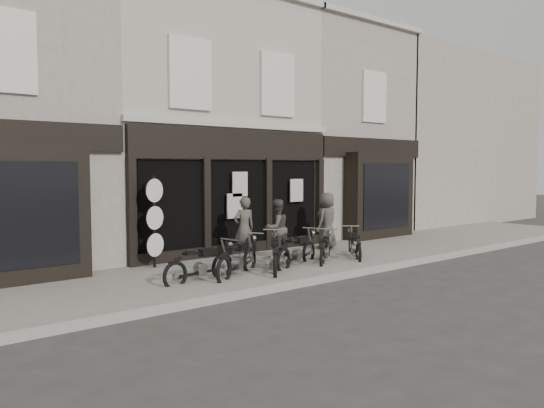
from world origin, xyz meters
TOP-DOWN VIEW (x-y plane):
  - ground_plane at (0.00, 0.00)m, footprint 90.00×90.00m
  - pavement at (0.00, 0.90)m, footprint 30.00×4.20m
  - kerb at (0.00, -1.25)m, footprint 30.00×0.25m
  - central_building at (0.00, 5.95)m, footprint 7.30×6.22m
  - neighbour_right at (6.35, 5.90)m, footprint 5.60×6.73m
  - filler_right at (14.50, 6.00)m, footprint 11.00×6.00m
  - motorcycle_0 at (-2.90, 0.34)m, footprint 2.10×0.63m
  - motorcycle_1 at (-1.87, 0.29)m, footprint 2.01×1.36m
  - motorcycle_2 at (-0.76, 0.22)m, footprint 1.60×1.88m
  - motorcycle_3 at (0.16, 0.37)m, footprint 2.07×1.07m
  - motorcycle_4 at (1.19, 0.33)m, footprint 1.66×1.42m
  - motorcycle_5 at (2.36, 0.27)m, footprint 1.43×1.68m
  - man_left at (-0.48, 1.93)m, footprint 0.71×0.52m
  - man_centre at (0.52, 1.68)m, footprint 0.84×0.67m
  - man_right at (2.78, 1.85)m, footprint 1.01×0.79m
  - advert_sign_post at (-3.02, 2.44)m, footprint 0.60×0.40m

SIDE VIEW (x-z plane):
  - ground_plane at x=0.00m, z-range 0.00..0.00m
  - pavement at x=0.00m, z-range 0.00..0.12m
  - kerb at x=0.00m, z-range 0.00..0.13m
  - motorcycle_4 at x=1.19m, z-range -0.10..0.85m
  - motorcycle_5 at x=2.36m, z-range -0.10..0.85m
  - motorcycle_0 at x=-2.90m, z-range -0.10..0.90m
  - motorcycle_3 at x=0.16m, z-range -0.11..0.94m
  - motorcycle_1 at x=-1.87m, z-range -0.11..0.95m
  - motorcycle_2 at x=-0.76m, z-range -0.11..0.96m
  - man_centre at x=0.52m, z-range 0.12..1.82m
  - man_left at x=-0.48m, z-range 0.12..1.91m
  - man_right at x=2.78m, z-range 0.12..1.95m
  - advert_sign_post at x=-3.02m, z-range -0.03..2.51m
  - neighbour_right at x=6.35m, z-range -0.13..8.21m
  - central_building at x=0.00m, z-range -0.09..8.25m
  - filler_right at x=14.50m, z-range 0.00..8.20m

